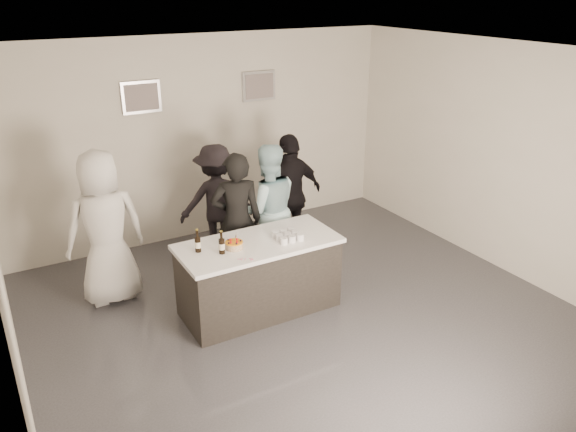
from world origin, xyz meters
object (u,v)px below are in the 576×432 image
object	(u,v)px
person_guest_left	(105,228)
person_main_black	(237,221)
bar_counter	(259,276)
cake	(234,245)
person_guest_back	(216,200)
person_main_blue	(268,209)
person_guest_right	(291,195)
beer_bottle_b	(222,243)
beer_bottle_a	(198,241)

from	to	relation	value
person_guest_left	person_main_black	bearing A→B (deg)	164.47
bar_counter	person_main_black	world-z (taller)	person_main_black
cake	person_guest_back	bearing A→B (deg)	73.49
person_main_black	person_main_blue	size ratio (longest dim) A/B	1.00
cake	person_main_black	world-z (taller)	person_main_black
bar_counter	person_guest_right	world-z (taller)	person_guest_right
cake	person_guest_left	world-z (taller)	person_guest_left
bar_counter	person_main_black	bearing A→B (deg)	85.11
cake	person_main_blue	size ratio (longest dim) A/B	0.11
person_main_black	person_guest_back	bearing A→B (deg)	-80.26
beer_bottle_b	person_guest_right	world-z (taller)	person_guest_right
cake	person_main_blue	distance (m)	1.24
bar_counter	beer_bottle_a	size ratio (longest dim) A/B	7.15
cake	person_main_black	bearing A→B (deg)	63.10
bar_counter	beer_bottle_b	bearing A→B (deg)	-171.65
cake	person_main_blue	world-z (taller)	person_main_blue
beer_bottle_b	person_main_blue	xyz separation A→B (m)	(1.05, 0.92, -0.14)
cake	person_guest_back	distance (m)	1.80
beer_bottle_a	person_main_black	size ratio (longest dim) A/B	0.15
person_main_black	person_guest_left	xyz separation A→B (m)	(-1.52, 0.42, 0.07)
beer_bottle_a	person_guest_back	world-z (taller)	person_guest_back
cake	beer_bottle_b	bearing A→B (deg)	-163.35
person_main_black	person_guest_right	distance (m)	1.13
beer_bottle_a	person_main_black	bearing A→B (deg)	39.31
beer_bottle_a	person_main_blue	bearing A→B (deg)	30.81
person_main_black	person_guest_back	xyz separation A→B (m)	(0.14, 0.98, -0.08)
cake	person_main_black	distance (m)	0.83
person_main_blue	person_guest_right	xyz separation A→B (m)	(0.53, 0.32, -0.00)
beer_bottle_a	person_guest_back	bearing A→B (deg)	60.94
beer_bottle_b	person_guest_back	xyz separation A→B (m)	(0.68, 1.77, -0.22)
bar_counter	person_guest_left	bearing A→B (deg)	142.24
person_guest_back	person_guest_right	bearing A→B (deg)	161.35
cake	person_guest_right	world-z (taller)	person_guest_right
bar_counter	person_guest_back	distance (m)	1.75
bar_counter	beer_bottle_b	world-z (taller)	beer_bottle_b
bar_counter	beer_bottle_a	distance (m)	0.91
cake	person_main_blue	bearing A→B (deg)	44.66
person_guest_back	beer_bottle_b	bearing A→B (deg)	80.71
beer_bottle_a	person_guest_left	bearing A→B (deg)	126.76
beer_bottle_a	person_guest_left	xyz separation A→B (m)	(-0.77, 1.03, -0.08)
bar_counter	person_guest_right	size ratio (longest dim) A/B	1.06
cake	beer_bottle_b	size ratio (longest dim) A/B	0.78
bar_counter	beer_bottle_a	world-z (taller)	beer_bottle_a
beer_bottle_b	person_guest_left	xyz separation A→B (m)	(-0.98, 1.20, -0.08)
bar_counter	person_main_black	size ratio (longest dim) A/B	1.05
beer_bottle_a	person_guest_right	bearing A→B (deg)	30.82
cake	person_main_black	size ratio (longest dim) A/B	0.11
beer_bottle_a	person_guest_right	distance (m)	2.09
person_guest_back	beer_bottle_a	bearing A→B (deg)	72.59
person_main_blue	person_guest_back	size ratio (longest dim) A/B	1.10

